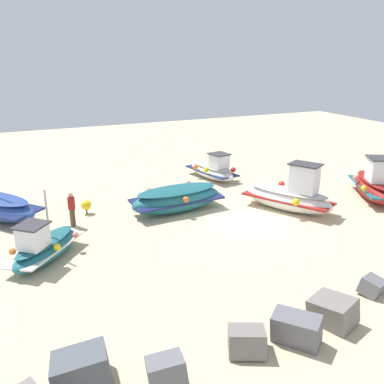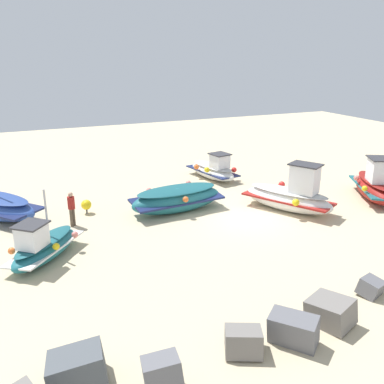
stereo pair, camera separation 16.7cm
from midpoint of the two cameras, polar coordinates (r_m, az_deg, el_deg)
name	(u,v)px [view 1 (the left image)]	position (r m, az deg, el deg)	size (l,w,h in m)	color
ground_plane	(246,217)	(20.50, 7.14, -3.39)	(58.63, 58.63, 0.00)	beige
fishing_boat_0	(374,185)	(24.65, 23.26, 0.93)	(3.48, 4.60, 2.44)	maroon
fishing_boat_1	(177,199)	(20.86, -2.26, -0.91)	(4.89, 2.21, 1.33)	#1E6670
fishing_boat_2	(44,247)	(17.02, -19.65, -7.02)	(3.35, 3.60, 2.76)	#1E6670
fishing_boat_4	(212,170)	(26.44, 2.61, 3.05)	(2.29, 4.14, 1.74)	white
fishing_boat_5	(290,196)	(21.51, 12.94, -0.48)	(3.62, 4.81, 2.53)	white
person_walking	(72,207)	(19.73, -16.22, -1.97)	(0.32, 0.32, 1.63)	brown
mooring_buoy_0	(86,205)	(21.27, -14.36, -1.73)	(0.50, 0.50, 0.70)	#3F3F42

